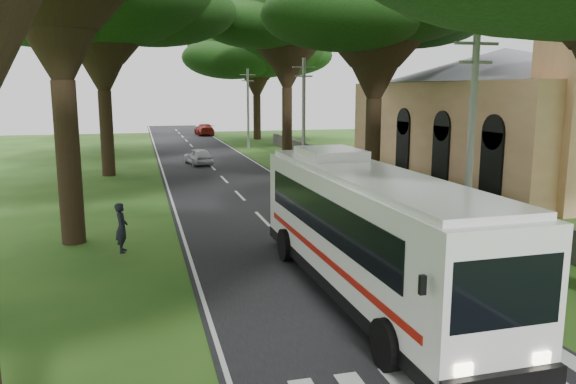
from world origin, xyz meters
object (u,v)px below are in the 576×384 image
pole_mid (304,116)px  pole_far (248,107)px  distant_car_a (198,156)px  pedestrian (122,228)px  pole_near (471,142)px  church (504,105)px  coach_bus (366,229)px  distant_car_c (204,129)px

pole_mid → pole_far: bearing=90.0°
distant_car_a → pedestrian: (-5.27, -23.93, 0.23)m
pole_near → pole_mid: same height
church → coach_bus: (-17.06, -17.82, -2.93)m
distant_car_a → pedestrian: pedestrian is taller
coach_bus → distant_car_a: size_ratio=3.22×
pole_near → coach_bus: (-4.70, -2.27, -2.20)m
pedestrian → coach_bus: bearing=-130.7°
pole_near → pedestrian: bearing=160.3°
church → distant_car_a: church is taller
pole_far → distant_car_a: size_ratio=2.06×
coach_bus → pedestrian: 9.51m
distant_car_c → church: bearing=106.7°
pole_far → pedestrian: pole_far is taller
church → coach_bus: 24.85m
church → pedestrian: church is taller
pole_mid → pole_near: bearing=-90.0°
church → distant_car_c: 44.90m
pole_far → distant_car_a: (-6.36, -11.91, -3.49)m
coach_bus → distant_car_c: bearing=87.1°
church → pedestrian: 26.84m
church → pole_near: 19.88m
pole_mid → coach_bus: bearing=-101.9°
pole_near → coach_bus: pole_near is taller
pole_mid → distant_car_a: 10.87m
pole_far → pedestrian: bearing=-108.0°
church → pole_near: bearing=-128.5°
pole_far → distant_car_a: 13.94m
distant_car_a → distant_car_c: size_ratio=0.76×
distant_car_a → pedestrian: 24.50m
pole_near → pole_far: size_ratio=1.00×
distant_car_c → pedestrian: (-9.12, -53.54, 0.15)m
pole_near → pole_mid: size_ratio=1.00×
pole_mid → pole_far: (0.00, 20.00, 0.00)m
distant_car_a → pedestrian: size_ratio=2.10×
pole_mid → distant_car_c: (-2.50, 37.71, -3.41)m
church → pole_near: church is taller
pole_mid → coach_bus: pole_mid is taller
church → coach_bus: size_ratio=1.92×
pole_far → coach_bus: 42.59m
coach_bus → pedestrian: size_ratio=6.77×
distant_car_a → distant_car_c: 29.86m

